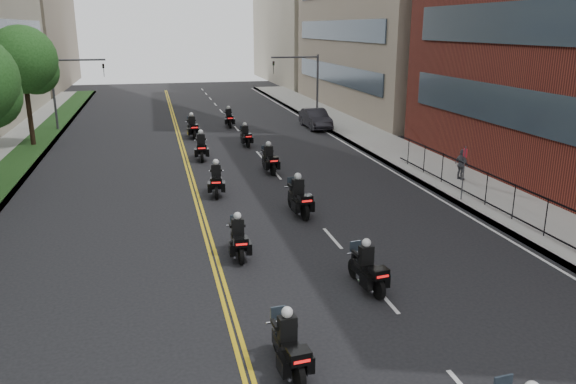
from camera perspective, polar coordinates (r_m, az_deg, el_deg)
name	(u,v)px	position (r m, az deg, el deg)	size (l,w,h in m)	color
sidewalk_right	(423,164)	(33.82, 13.58, 2.75)	(4.00, 90.00, 0.15)	gray
iron_fence	(564,226)	(22.62, 26.27, -3.10)	(0.05, 28.00, 1.50)	black
traffic_signal_right	(307,78)	(48.11, 1.90, 11.52)	(4.09, 0.20, 5.60)	#3F3F44
traffic_signal_left	(66,83)	(46.83, -21.63, 10.26)	(4.09, 0.20, 5.60)	#3F3F44
motorcycle_2	(289,347)	(13.56, 0.10, -15.49)	(0.59, 2.18, 1.61)	black
motorcycle_3	(368,270)	(17.55, 8.09, -7.84)	(0.66, 2.20, 1.63)	black
motorcycle_4	(238,240)	(19.83, -5.05, -4.84)	(0.51, 2.19, 1.61)	black
motorcycle_5	(299,199)	(24.07, 1.12, -0.68)	(0.66, 2.49, 1.84)	black
motorcycle_6	(216,181)	(27.21, -7.29, 1.12)	(0.69, 2.35, 1.74)	black
motorcycle_7	(269,160)	(31.18, -1.91, 3.22)	(0.61, 2.37, 1.75)	black
motorcycle_8	(201,148)	(34.68, -8.79, 4.45)	(0.62, 2.50, 1.84)	black
motorcycle_9	(245,137)	(38.45, -4.34, 5.62)	(0.57, 2.17, 1.60)	black
motorcycle_10	(192,128)	(41.77, -9.70, 6.44)	(0.69, 2.50, 1.85)	black
motorcycle_11	(229,119)	(46.05, -6.01, 7.42)	(0.53, 2.30, 1.70)	black
parked_sedan	(315,119)	(45.27, 2.81, 7.45)	(1.62, 4.64, 1.53)	black
pedestrian_c	(462,165)	(30.46, 17.22, 2.68)	(0.94, 0.39, 1.61)	#47474F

